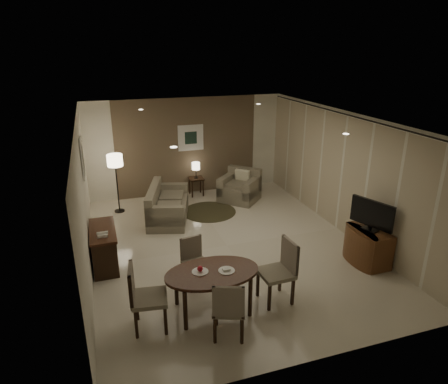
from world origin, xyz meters
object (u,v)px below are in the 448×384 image
object	(u,v)px
chair_near	(229,307)
floor_lamp	(117,184)
sofa	(168,203)
dining_table	(212,291)
chair_left	(150,297)
tv_cabinet	(368,246)
console_desk	(104,247)
side_table	(196,186)
chair_far	(196,263)
armchair	(239,186)
chair_right	(276,272)

from	to	relation	value
chair_near	floor_lamp	xyz separation A→B (m)	(-1.17, 5.26, 0.27)
sofa	dining_table	bearing A→B (deg)	-163.74
chair_left	sofa	size ratio (longest dim) A/B	0.60
dining_table	sofa	bearing A→B (deg)	89.79
sofa	floor_lamp	size ratio (longest dim) A/B	1.16
tv_cabinet	sofa	size ratio (longest dim) A/B	0.52
floor_lamp	dining_table	bearing A→B (deg)	-76.58
tv_cabinet	chair_left	distance (m)	4.37
console_desk	chair_near	world-z (taller)	chair_near
side_table	chair_left	bearing A→B (deg)	-111.42
chair_left	side_table	world-z (taller)	chair_left
side_table	floor_lamp	xyz separation A→B (m)	(-2.18, -0.54, 0.50)
chair_far	sofa	size ratio (longest dim) A/B	0.50
armchair	dining_table	bearing A→B (deg)	-70.97
chair_left	chair_right	world-z (taller)	chair_right
chair_far	chair_right	world-z (taller)	chair_right
chair_near	side_table	bearing A→B (deg)	-79.48
chair_far	floor_lamp	xyz separation A→B (m)	(-1.04, 3.86, 0.32)
tv_cabinet	chair_far	distance (m)	3.40
chair_far	chair_left	size ratio (longest dim) A/B	0.82
tv_cabinet	sofa	distance (m)	4.66
dining_table	floor_lamp	bearing A→B (deg)	103.42
chair_left	chair_far	bearing A→B (deg)	-38.63
chair_near	chair_far	world-z (taller)	chair_near
chair_left	chair_right	distance (m)	2.06
armchair	floor_lamp	world-z (taller)	floor_lamp
console_desk	armchair	size ratio (longest dim) A/B	1.26
tv_cabinet	chair_right	distance (m)	2.34
tv_cabinet	console_desk	bearing A→B (deg)	162.95
chair_right	chair_far	bearing A→B (deg)	-129.94
armchair	chair_right	bearing A→B (deg)	-58.51
side_table	dining_table	bearing A→B (deg)	-101.73
chair_left	console_desk	bearing A→B (deg)	23.06
sofa	armchair	size ratio (longest dim) A/B	1.82
side_table	floor_lamp	size ratio (longest dim) A/B	0.34
tv_cabinet	armchair	world-z (taller)	armchair
chair_right	tv_cabinet	bearing A→B (deg)	101.35
sofa	armchair	world-z (taller)	armchair
chair_left	side_table	distance (m)	5.69
sofa	floor_lamp	distance (m)	1.44
console_desk	floor_lamp	xyz separation A→B (m)	(0.46, 2.63, 0.38)
tv_cabinet	floor_lamp	size ratio (longest dim) A/B	0.60
chair_left	chair_right	xyz separation A→B (m)	(2.06, 0.03, 0.01)
chair_near	chair_right	bearing A→B (deg)	-130.60
console_desk	chair_near	size ratio (longest dim) A/B	1.25
chair_left	floor_lamp	xyz separation A→B (m)	(-0.11, 4.74, 0.23)
sofa	tv_cabinet	bearing A→B (deg)	-118.34
dining_table	chair_left	xyz separation A→B (m)	(-1.00, -0.11, 0.17)
chair_left	sofa	world-z (taller)	chair_left
console_desk	dining_table	distance (m)	2.54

